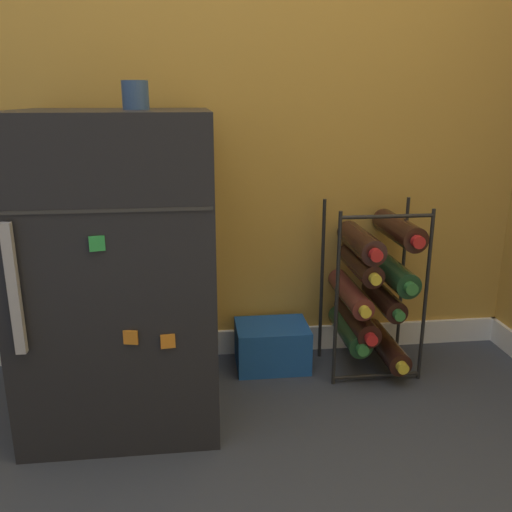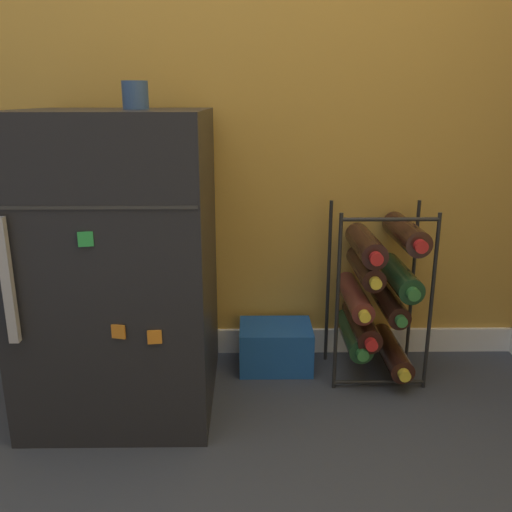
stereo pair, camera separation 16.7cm
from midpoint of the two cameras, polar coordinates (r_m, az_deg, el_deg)
ground_plane at (r=1.45m, az=6.80°, el=-22.46°), size 14.00×14.00×0.00m
mini_fridge at (r=1.62m, az=-11.19°, el=-0.76°), size 0.53×0.58×0.88m
wine_rack at (r=1.84m, az=15.17°, el=-3.79°), size 0.31×0.33×0.58m
soda_box at (r=1.91m, az=4.56°, el=-9.52°), size 0.25×0.19×0.15m
fridge_top_cup at (r=1.56m, az=-9.52°, el=16.36°), size 0.07×0.07×0.08m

